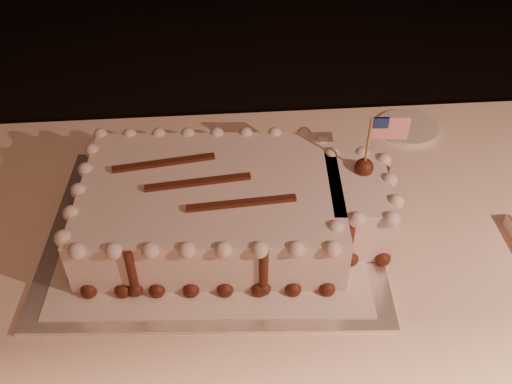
{
  "coord_description": "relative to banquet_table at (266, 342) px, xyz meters",
  "views": [
    {
      "loc": [
        -0.09,
        -0.16,
        1.53
      ],
      "look_at": [
        -0.02,
        0.6,
        0.84
      ],
      "focal_mm": 40.0,
      "sensor_mm": 36.0,
      "label": 1
    }
  ],
  "objects": [
    {
      "name": "room_shell",
      "position": [
        0.0,
        -0.6,
        1.02
      ],
      "size": [
        6.1,
        8.1,
        2.9
      ],
      "color": "black",
      "rests_on": "ground"
    },
    {
      "name": "banquet_table",
      "position": [
        0.0,
        0.0,
        0.0
      ],
      "size": [
        2.4,
        0.8,
        0.75
      ],
      "primitive_type": "cube",
      "color": "#FFDFC5",
      "rests_on": "ground"
    },
    {
      "name": "cake_board",
      "position": [
        -0.1,
        0.0,
        0.38
      ],
      "size": [
        0.65,
        0.5,
        0.01
      ],
      "primitive_type": "cube",
      "rotation": [
        0.0,
        0.0,
        -0.07
      ],
      "color": "white",
      "rests_on": "banquet_table"
    },
    {
      "name": "doily",
      "position": [
        -0.1,
        0.0,
        0.38
      ],
      "size": [
        0.58,
        0.45,
        0.0
      ],
      "primitive_type": "cube",
      "rotation": [
        0.0,
        0.0,
        -0.07
      ],
      "color": "white",
      "rests_on": "cake_board"
    },
    {
      "name": "sheet_cake",
      "position": [
        -0.07,
        0.0,
        0.44
      ],
      "size": [
        0.59,
        0.36,
        0.23
      ],
      "color": "silver",
      "rests_on": "doily"
    },
    {
      "name": "side_plate",
      "position": [
        0.35,
        0.3,
        0.38
      ],
      "size": [
        0.14,
        0.14,
        0.01
      ],
      "primitive_type": "cylinder",
      "color": "silver",
      "rests_on": "banquet_table"
    }
  ]
}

